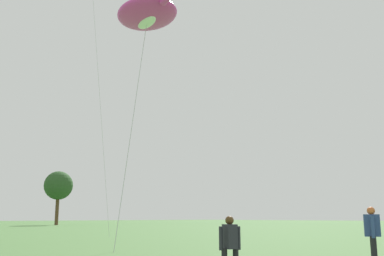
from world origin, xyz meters
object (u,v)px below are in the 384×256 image
person_photographer (373,232)px  tree_oak_left (58,186)px  big_show_kite (149,13)px  person_brown_coat (230,244)px

person_photographer → tree_oak_left: (24.54, 63.80, 5.49)m
big_show_kite → person_photographer: (-0.90, -10.98, -10.45)m
big_show_kite → person_photographer: size_ratio=7.40×
person_brown_coat → tree_oak_left: 69.74m
tree_oak_left → big_show_kite: bearing=-114.1°
person_brown_coat → person_photographer: (4.92, -0.84, 0.15)m
big_show_kite → person_brown_coat: (-5.83, -10.14, -10.59)m
person_photographer → person_brown_coat: bearing=52.2°
tree_oak_left → person_brown_coat: bearing=-115.1°
big_show_kite → person_brown_coat: bearing=164.7°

